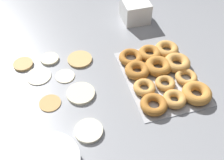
% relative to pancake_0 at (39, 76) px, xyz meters
% --- Properties ---
extents(ground_plane, '(3.00, 3.00, 0.00)m').
position_rel_pancake_0_xyz_m(ground_plane, '(-0.13, -0.20, -0.00)').
color(ground_plane, gray).
extents(pancake_0, '(0.11, 0.11, 0.01)m').
position_rel_pancake_0_xyz_m(pancake_0, '(0.00, 0.00, 0.00)').
color(pancake_0, beige).
rests_on(pancake_0, ground_plane).
extents(pancake_1, '(0.11, 0.11, 0.01)m').
position_rel_pancake_0_xyz_m(pancake_1, '(-0.15, -0.15, 0.00)').
color(pancake_1, beige).
rests_on(pancake_1, ground_plane).
extents(pancake_2, '(0.10, 0.10, 0.01)m').
position_rel_pancake_0_xyz_m(pancake_2, '(-0.33, -0.15, 0.00)').
color(pancake_2, beige).
rests_on(pancake_2, ground_plane).
extents(pancake_3, '(0.11, 0.11, 0.01)m').
position_rel_pancake_0_xyz_m(pancake_3, '(0.05, -0.19, 0.00)').
color(pancake_3, tan).
rests_on(pancake_3, ground_plane).
extents(pancake_4, '(0.09, 0.09, 0.01)m').
position_rel_pancake_0_xyz_m(pancake_4, '(0.09, 0.06, 0.00)').
color(pancake_4, tan).
rests_on(pancake_4, ground_plane).
extents(pancake_5, '(0.09, 0.09, 0.01)m').
position_rel_pancake_0_xyz_m(pancake_5, '(-0.16, -0.03, -0.00)').
color(pancake_5, tan).
rests_on(pancake_5, ground_plane).
extents(pancake_6, '(0.08, 0.08, 0.01)m').
position_rel_pancake_0_xyz_m(pancake_6, '(-0.03, -0.11, 0.00)').
color(pancake_6, beige).
rests_on(pancake_6, ground_plane).
extents(pancake_7, '(0.08, 0.08, 0.01)m').
position_rel_pancake_0_xyz_m(pancake_7, '(0.09, -0.06, 0.00)').
color(pancake_7, beige).
rests_on(pancake_7, ground_plane).
extents(donut_tray, '(0.40, 0.30, 0.04)m').
position_rel_pancake_0_xyz_m(donut_tray, '(-0.14, -0.50, 0.02)').
color(donut_tray, '#ADAFB5').
rests_on(donut_tray, ground_plane).
extents(container_stack, '(0.14, 0.13, 0.11)m').
position_rel_pancake_0_xyz_m(container_stack, '(0.28, -0.53, 0.05)').
color(container_stack, white).
rests_on(container_stack, ground_plane).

